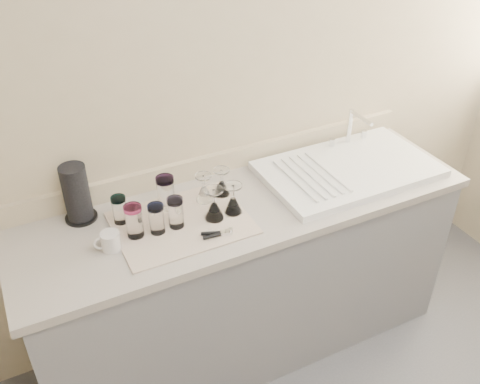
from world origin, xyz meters
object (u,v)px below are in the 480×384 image
white_mug (110,241)px  goblet_back_right (222,186)px  tumbler_purple (166,193)px  tumbler_magenta (134,221)px  goblet_front_left (214,208)px  tumbler_teal (120,209)px  tumbler_lavender (176,212)px  goblet_back_left (204,192)px  goblet_front_right (233,203)px  tumbler_blue (157,218)px  can_opener (217,234)px  sink_unit (348,168)px  paper_towel_roll (77,194)px

white_mug → goblet_back_right: bearing=14.5°
tumbler_purple → tumbler_magenta: size_ratio=1.08×
goblet_front_left → tumbler_teal: bearing=157.2°
tumbler_magenta → goblet_back_right: tumbler_magenta is taller
tumbler_teal → tumbler_lavender: size_ratio=0.92×
tumbler_lavender → goblet_back_left: (0.17, 0.12, -0.02)m
tumbler_lavender → goblet_front_right: bearing=-4.1°
tumbler_blue → goblet_front_right: goblet_front_right is taller
tumbler_magenta → can_opener: size_ratio=1.14×
goblet_back_right → tumbler_lavender: bearing=-154.6°
goblet_front_right → tumbler_blue: bearing=177.3°
sink_unit → tumbler_blue: 0.97m
goblet_front_right → goblet_back_right: bearing=84.8°
can_opener → tumbler_purple: bearing=113.0°
sink_unit → tumbler_blue: size_ratio=6.31×
goblet_back_left → white_mug: goblet_back_left is taller
goblet_back_left → goblet_back_right: bearing=5.4°
tumbler_lavender → goblet_front_left: goblet_front_left is taller
tumbler_lavender → goblet_back_left: 0.21m
goblet_front_right → can_opener: size_ratio=1.10×
white_mug → tumbler_teal: bearing=59.9°
can_opener → tumbler_lavender: bearing=132.6°
tumbler_lavender → paper_towel_roll: bearing=144.9°
tumbler_magenta → can_opener: bearing=-26.9°
goblet_back_right → goblet_front_left: bearing=-124.9°
tumbler_teal → goblet_front_left: (0.36, -0.15, -0.01)m
goblet_back_right → goblet_front_right: size_ratio=0.93×
tumbler_teal → tumbler_lavender: (0.20, -0.13, 0.01)m
sink_unit → goblet_back_right: bearing=171.8°
goblet_back_left → paper_towel_roll: 0.53m
tumbler_blue → white_mug: tumbler_blue is taller
sink_unit → paper_towel_roll: 1.25m
goblet_front_left → tumbler_magenta: bearing=173.8°
tumbler_blue → goblet_back_left: bearing=25.0°
tumbler_magenta → white_mug: (-0.11, -0.03, -0.04)m
tumbler_magenta → tumbler_blue: size_ratio=1.10×
tumbler_lavender → white_mug: tumbler_lavender is taller
goblet_back_right → can_opener: goblet_back_right is taller
sink_unit → goblet_front_right: bearing=-175.3°
sink_unit → goblet_front_left: 0.73m
tumbler_blue → can_opener: 0.25m
tumbler_lavender → goblet_back_right: size_ratio=1.04×
tumbler_lavender → paper_towel_roll: size_ratio=0.53×
tumbler_blue → goblet_front_left: size_ratio=0.89×
tumbler_purple → can_opener: tumbler_purple is taller
goblet_back_left → can_opener: (-0.05, -0.25, -0.04)m
tumbler_teal → goblet_front_right: bearing=-18.2°
tumbler_blue → paper_towel_roll: bearing=136.9°
tumbler_lavender → goblet_back_left: size_ratio=1.03×
goblet_back_left → goblet_front_left: 0.14m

